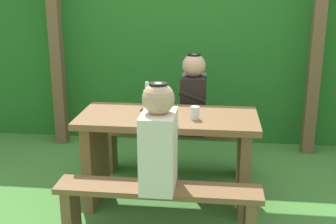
% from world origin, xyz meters
% --- Properties ---
extents(ground_plane, '(12.00, 12.00, 0.00)m').
position_xyz_m(ground_plane, '(0.00, 0.00, 0.00)').
color(ground_plane, '#478238').
extents(hedge_backdrop, '(6.40, 0.74, 2.03)m').
position_xyz_m(hedge_backdrop, '(0.00, 1.86, 1.02)').
color(hedge_backdrop, '#236921').
rests_on(hedge_backdrop, ground_plane).
extents(pergola_post_left, '(0.12, 0.12, 2.09)m').
position_xyz_m(pergola_post_left, '(-1.36, 1.27, 1.05)').
color(pergola_post_left, brown).
rests_on(pergola_post_left, ground_plane).
extents(pergola_post_right, '(0.12, 0.12, 2.09)m').
position_xyz_m(pergola_post_right, '(1.36, 1.27, 1.05)').
color(pergola_post_right, brown).
rests_on(pergola_post_right, ground_plane).
extents(picnic_table, '(1.40, 0.64, 0.75)m').
position_xyz_m(picnic_table, '(0.00, 0.00, 0.51)').
color(picnic_table, brown).
rests_on(picnic_table, ground_plane).
extents(bench_near, '(1.40, 0.24, 0.43)m').
position_xyz_m(bench_near, '(0.00, -0.59, 0.31)').
color(bench_near, brown).
rests_on(bench_near, ground_plane).
extents(bench_far, '(1.40, 0.24, 0.43)m').
position_xyz_m(bench_far, '(0.00, 0.59, 0.31)').
color(bench_far, brown).
rests_on(bench_far, ground_plane).
extents(person_white_shirt, '(0.25, 0.35, 0.72)m').
position_xyz_m(person_white_shirt, '(0.01, -0.59, 0.76)').
color(person_white_shirt, silver).
rests_on(person_white_shirt, bench_near).
extents(person_black_coat, '(0.25, 0.35, 0.72)m').
position_xyz_m(person_black_coat, '(0.17, 0.59, 0.76)').
color(person_black_coat, black).
rests_on(person_black_coat, bench_far).
extents(drinking_glass, '(0.07, 0.07, 0.10)m').
position_xyz_m(drinking_glass, '(0.21, -0.08, 0.80)').
color(drinking_glass, silver).
rests_on(drinking_glass, picnic_table).
extents(bottle_left, '(0.06, 0.06, 0.26)m').
position_xyz_m(bottle_left, '(-0.17, 0.03, 0.86)').
color(bottle_left, silver).
rests_on(bottle_left, picnic_table).
extents(cell_phone, '(0.09, 0.15, 0.01)m').
position_xyz_m(cell_phone, '(-0.19, 0.14, 0.76)').
color(cell_phone, black).
rests_on(cell_phone, picnic_table).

